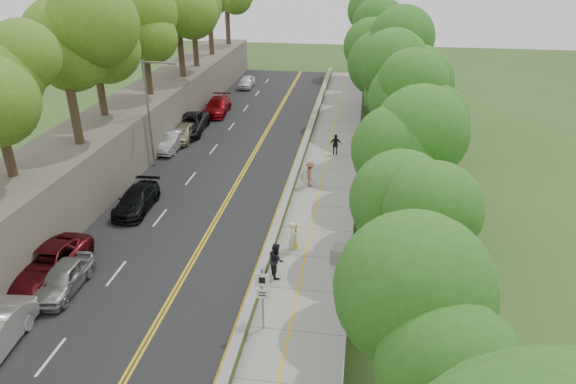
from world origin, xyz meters
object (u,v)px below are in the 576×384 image
Objects in this scene: streetlight at (151,107)px; signpost at (262,292)px; car_0 at (63,278)px; painter_0 at (294,236)px; person_far at (336,144)px; concrete_block at (345,255)px; car_2 at (49,263)px; construction_barrel at (355,141)px.

streetlight reaches higher than signpost.
streetlight is at bearing 93.95° from car_0.
signpost reaches higher than painter_0.
signpost is 1.83× the size of person_far.
concrete_block is at bearing -112.17° from painter_0.
car_2 is at bearing 140.98° from car_0.
painter_0 is 0.91× the size of person_far.
streetlight is 16.51m from construction_barrel.
construction_barrel is 2.42m from person_far.
streetlight is at bearing 124.08° from signpost.
car_0 is (1.46, -15.71, -3.91)m from streetlight.
signpost is 21.39m from person_far.
streetlight is 14.44m from person_far.
concrete_block is at bearing -37.37° from streetlight.
painter_0 is (-2.85, -16.42, 0.27)m from construction_barrel.
concrete_block is 0.25× the size of car_2.
streetlight is at bearing 90.07° from car_2.
construction_barrel is 17.43m from concrete_block.
concrete_block is at bearing 12.68° from car_2.
signpost reaches higher than car_2.
construction_barrel is at bearing 90.00° from concrete_block.
car_2 is (0.08, -14.64, -3.86)m from streetlight.
signpost is 23.44m from construction_barrel.
construction_barrel is 0.59× the size of person_far.
streetlight is 1.97× the size of car_0.
concrete_block is 0.87× the size of painter_0.
construction_barrel is (14.76, 6.16, -4.09)m from streetlight.
signpost is at bearing -97.98° from construction_barrel.
signpost is 0.58× the size of car_2.
car_2 reaches higher than construction_barrel.
signpost is 2.33× the size of concrete_block.
construction_barrel is (3.25, 23.17, -1.41)m from signpost.
person_far is at bearing 85.27° from signpost.
construction_barrel is 25.46m from car_2.
car_2 is (-14.68, -3.37, 0.28)m from concrete_block.
construction_barrel is at bearing 54.54° from car_2.
car_0 is at bearing -84.68° from streetlight.
car_0 reaches higher than concrete_block.
car_0 is at bearing 115.03° from painter_0.
person_far is at bearing 95.47° from concrete_block.
streetlight is 16.18m from painter_0.
streetlight reaches higher than person_far.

